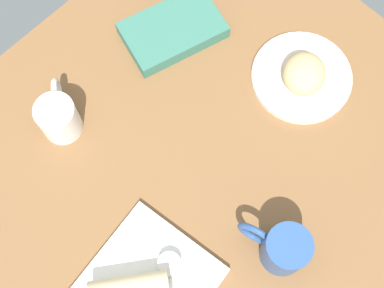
{
  "coord_description": "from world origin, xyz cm",
  "views": [
    {
      "loc": [
        -22.34,
        -24.56,
        107.85
      ],
      "look_at": [
        3.29,
        0.43,
        7.0
      ],
      "focal_mm": 50.69,
      "sensor_mm": 36.0,
      "label": 1
    }
  ],
  "objects_px": {
    "sauce_cup": "(169,264)",
    "book_stack": "(173,30)",
    "scone_pastry": "(304,74)",
    "second_mug": "(58,117)",
    "round_plate": "(301,77)",
    "coffee_mug": "(283,249)",
    "square_plate": "(149,282)"
  },
  "relations": [
    {
      "from": "square_plate",
      "to": "book_stack",
      "type": "distance_m",
      "value": 0.53
    },
    {
      "from": "scone_pastry",
      "to": "coffee_mug",
      "type": "distance_m",
      "value": 0.36
    },
    {
      "from": "square_plate",
      "to": "second_mug",
      "type": "bearing_deg",
      "value": 74.69
    },
    {
      "from": "scone_pastry",
      "to": "round_plate",
      "type": "bearing_deg",
      "value": 32.6
    },
    {
      "from": "round_plate",
      "to": "scone_pastry",
      "type": "bearing_deg",
      "value": -147.4
    },
    {
      "from": "round_plate",
      "to": "scone_pastry",
      "type": "height_order",
      "value": "scone_pastry"
    },
    {
      "from": "round_plate",
      "to": "scone_pastry",
      "type": "xyz_separation_m",
      "value": [
        -0.01,
        -0.01,
        0.04
      ]
    },
    {
      "from": "square_plate",
      "to": "sauce_cup",
      "type": "bearing_deg",
      "value": -7.36
    },
    {
      "from": "scone_pastry",
      "to": "sauce_cup",
      "type": "height_order",
      "value": "scone_pastry"
    },
    {
      "from": "scone_pastry",
      "to": "second_mug",
      "type": "bearing_deg",
      "value": 145.09
    },
    {
      "from": "sauce_cup",
      "to": "book_stack",
      "type": "height_order",
      "value": "sauce_cup"
    },
    {
      "from": "sauce_cup",
      "to": "square_plate",
      "type": "bearing_deg",
      "value": 172.64
    },
    {
      "from": "book_stack",
      "to": "scone_pastry",
      "type": "bearing_deg",
      "value": -69.58
    },
    {
      "from": "round_plate",
      "to": "scone_pastry",
      "type": "distance_m",
      "value": 0.04
    },
    {
      "from": "square_plate",
      "to": "sauce_cup",
      "type": "distance_m",
      "value": 0.05
    },
    {
      "from": "sauce_cup",
      "to": "book_stack",
      "type": "relative_size",
      "value": 0.19
    },
    {
      "from": "sauce_cup",
      "to": "coffee_mug",
      "type": "distance_m",
      "value": 0.21
    },
    {
      "from": "round_plate",
      "to": "square_plate",
      "type": "distance_m",
      "value": 0.52
    },
    {
      "from": "round_plate",
      "to": "sauce_cup",
      "type": "bearing_deg",
      "value": -170.62
    },
    {
      "from": "square_plate",
      "to": "book_stack",
      "type": "bearing_deg",
      "value": 40.12
    },
    {
      "from": "round_plate",
      "to": "second_mug",
      "type": "height_order",
      "value": "second_mug"
    },
    {
      "from": "round_plate",
      "to": "sauce_cup",
      "type": "xyz_separation_m",
      "value": [
        -0.47,
        -0.08,
        0.02
      ]
    },
    {
      "from": "scone_pastry",
      "to": "book_stack",
      "type": "height_order",
      "value": "scone_pastry"
    },
    {
      "from": "square_plate",
      "to": "book_stack",
      "type": "xyz_separation_m",
      "value": [
        0.41,
        0.34,
        0.01
      ]
    },
    {
      "from": "square_plate",
      "to": "scone_pastry",
      "type": "bearing_deg",
      "value": 7.28
    },
    {
      "from": "scone_pastry",
      "to": "second_mug",
      "type": "distance_m",
      "value": 0.5
    },
    {
      "from": "book_stack",
      "to": "coffee_mug",
      "type": "relative_size",
      "value": 1.75
    },
    {
      "from": "square_plate",
      "to": "second_mug",
      "type": "xyz_separation_m",
      "value": [
        0.1,
        0.35,
        0.04
      ]
    },
    {
      "from": "round_plate",
      "to": "sauce_cup",
      "type": "distance_m",
      "value": 0.48
    },
    {
      "from": "sauce_cup",
      "to": "second_mug",
      "type": "height_order",
      "value": "second_mug"
    },
    {
      "from": "round_plate",
      "to": "coffee_mug",
      "type": "height_order",
      "value": "coffee_mug"
    },
    {
      "from": "sauce_cup",
      "to": "second_mug",
      "type": "xyz_separation_m",
      "value": [
        0.05,
        0.36,
        0.02
      ]
    }
  ]
}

